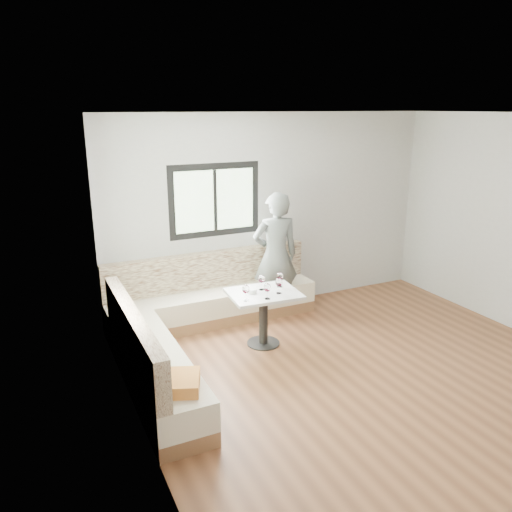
{
  "coord_description": "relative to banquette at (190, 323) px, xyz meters",
  "views": [
    {
      "loc": [
        -3.27,
        -3.77,
        2.86
      ],
      "look_at": [
        -0.79,
        1.43,
        1.13
      ],
      "focal_mm": 35.0,
      "sensor_mm": 36.0,
      "label": 1
    }
  ],
  "objects": [
    {
      "name": "olive_ramekin",
      "position": [
        0.73,
        -0.23,
        0.38
      ],
      "size": [
        0.11,
        0.11,
        0.04
      ],
      "color": "white",
      "rests_on": "table"
    },
    {
      "name": "table",
      "position": [
        0.86,
        -0.29,
        0.19
      ],
      "size": [
        0.89,
        0.72,
        0.69
      ],
      "rotation": [
        0.0,
        0.0,
        -0.08
      ],
      "color": "black",
      "rests_on": "ground"
    },
    {
      "name": "room",
      "position": [
        1.51,
        -1.54,
        1.08
      ],
      "size": [
        5.01,
        5.01,
        2.81
      ],
      "color": "brown",
      "rests_on": "ground"
    },
    {
      "name": "wine_glass_b",
      "position": [
        0.8,
        -0.51,
        0.5
      ],
      "size": [
        0.09,
        0.09,
        0.19
      ],
      "color": "white",
      "rests_on": "table"
    },
    {
      "name": "wine_glass_e",
      "position": [
        1.12,
        -0.2,
        0.5
      ],
      "size": [
        0.09,
        0.09,
        0.19
      ],
      "color": "white",
      "rests_on": "table"
    },
    {
      "name": "wine_glass_d",
      "position": [
        0.87,
        -0.2,
        0.5
      ],
      "size": [
        0.09,
        0.09,
        0.19
      ],
      "color": "white",
      "rests_on": "table"
    },
    {
      "name": "banquette",
      "position": [
        0.0,
        0.0,
        0.0
      ],
      "size": [
        2.9,
        2.8,
        0.95
      ],
      "color": "brown",
      "rests_on": "ground"
    },
    {
      "name": "person",
      "position": [
        1.42,
        0.47,
        0.55
      ],
      "size": [
        0.71,
        0.53,
        1.77
      ],
      "primitive_type": "imported",
      "rotation": [
        0.0,
        0.0,
        2.97
      ],
      "color": "#575D5A",
      "rests_on": "ground"
    },
    {
      "name": "wine_glass_c",
      "position": [
        1.01,
        -0.4,
        0.5
      ],
      "size": [
        0.09,
        0.09,
        0.19
      ],
      "color": "white",
      "rests_on": "table"
    },
    {
      "name": "wine_glass_a",
      "position": [
        0.55,
        -0.44,
        0.5
      ],
      "size": [
        0.09,
        0.09,
        0.19
      ],
      "color": "white",
      "rests_on": "table"
    }
  ]
}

